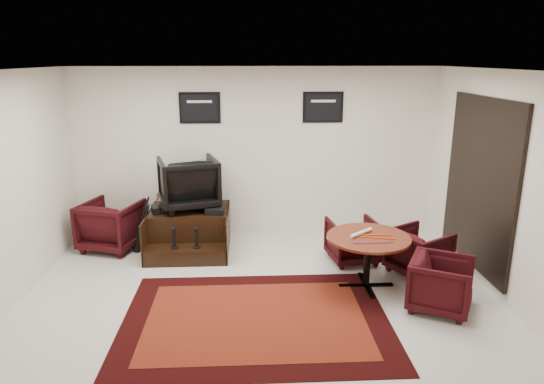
{
  "coord_description": "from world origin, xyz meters",
  "views": [
    {
      "loc": [
        -0.14,
        -5.44,
        2.94
      ],
      "look_at": [
        0.19,
        0.9,
        1.17
      ],
      "focal_mm": 32.0,
      "sensor_mm": 36.0,
      "label": 1
    }
  ],
  "objects_px": {
    "shine_podium": "(190,231)",
    "table_chair_corner": "(441,282)",
    "armchair_side": "(111,223)",
    "table_chair_window": "(419,249)",
    "shine_chair": "(188,180)",
    "meeting_table": "(368,243)",
    "table_chair_back": "(353,239)"
  },
  "relations": [
    {
      "from": "armchair_side",
      "to": "table_chair_window",
      "type": "distance_m",
      "value": 4.67
    },
    {
      "from": "shine_chair",
      "to": "table_chair_corner",
      "type": "relative_size",
      "value": 1.25
    },
    {
      "from": "shine_podium",
      "to": "meeting_table",
      "type": "height_order",
      "value": "meeting_table"
    },
    {
      "from": "shine_chair",
      "to": "armchair_side",
      "type": "height_order",
      "value": "shine_chair"
    },
    {
      "from": "armchair_side",
      "to": "table_chair_corner",
      "type": "relative_size",
      "value": 1.19
    },
    {
      "from": "meeting_table",
      "to": "table_chair_window",
      "type": "relative_size",
      "value": 1.51
    },
    {
      "from": "table_chair_corner",
      "to": "armchair_side",
      "type": "bearing_deg",
      "value": 91.95
    },
    {
      "from": "armchair_side",
      "to": "meeting_table",
      "type": "distance_m",
      "value": 4.01
    },
    {
      "from": "table_chair_window",
      "to": "table_chair_corner",
      "type": "distance_m",
      "value": 1.0
    },
    {
      "from": "shine_chair",
      "to": "shine_podium",
      "type": "bearing_deg",
      "value": 74.41
    },
    {
      "from": "shine_chair",
      "to": "table_chair_back",
      "type": "distance_m",
      "value": 2.68
    },
    {
      "from": "shine_chair",
      "to": "meeting_table",
      "type": "xyz_separation_m",
      "value": [
        2.48,
        -1.59,
        -0.46
      ]
    },
    {
      "from": "shine_podium",
      "to": "shine_chair",
      "type": "distance_m",
      "value": 0.8
    },
    {
      "from": "meeting_table",
      "to": "table_chair_corner",
      "type": "distance_m",
      "value": 1.01
    },
    {
      "from": "shine_podium",
      "to": "meeting_table",
      "type": "distance_m",
      "value": 2.89
    },
    {
      "from": "armchair_side",
      "to": "meeting_table",
      "type": "bearing_deg",
      "value": 175.18
    },
    {
      "from": "shine_chair",
      "to": "meeting_table",
      "type": "bearing_deg",
      "value": 131.66
    },
    {
      "from": "meeting_table",
      "to": "table_chair_back",
      "type": "distance_m",
      "value": 0.89
    },
    {
      "from": "shine_chair",
      "to": "meeting_table",
      "type": "distance_m",
      "value": 2.98
    },
    {
      "from": "shine_chair",
      "to": "table_chair_window",
      "type": "height_order",
      "value": "shine_chair"
    },
    {
      "from": "table_chair_back",
      "to": "meeting_table",
      "type": "bearing_deg",
      "value": 82.04
    },
    {
      "from": "shine_podium",
      "to": "table_chair_window",
      "type": "height_order",
      "value": "table_chair_window"
    },
    {
      "from": "shine_podium",
      "to": "table_chair_window",
      "type": "xyz_separation_m",
      "value": [
        3.3,
        -1.1,
        0.07
      ]
    },
    {
      "from": "table_chair_window",
      "to": "table_chair_corner",
      "type": "bearing_deg",
      "value": 145.04
    },
    {
      "from": "table_chair_window",
      "to": "shine_chair",
      "type": "bearing_deg",
      "value": 39.03
    },
    {
      "from": "shine_chair",
      "to": "table_chair_window",
      "type": "relative_size",
      "value": 1.24
    },
    {
      "from": "table_chair_back",
      "to": "table_chair_window",
      "type": "relative_size",
      "value": 0.98
    },
    {
      "from": "shine_podium",
      "to": "armchair_side",
      "type": "distance_m",
      "value": 1.24
    },
    {
      "from": "armchair_side",
      "to": "table_chair_window",
      "type": "relative_size",
      "value": 1.19
    },
    {
      "from": "shine_podium",
      "to": "table_chair_corner",
      "type": "bearing_deg",
      "value": -33.07
    },
    {
      "from": "meeting_table",
      "to": "table_chair_window",
      "type": "height_order",
      "value": "table_chair_window"
    },
    {
      "from": "meeting_table",
      "to": "shine_podium",
      "type": "bearing_deg",
      "value": 149.51
    }
  ]
}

